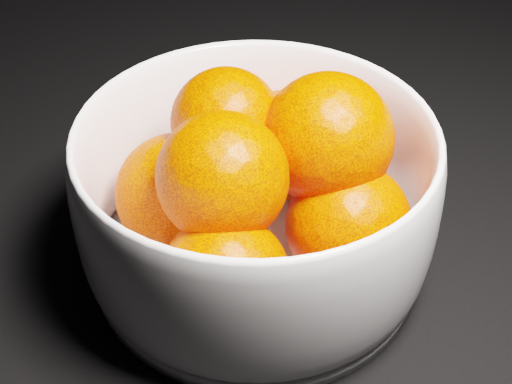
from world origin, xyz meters
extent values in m
cylinder|color=white|center=(-0.25, 0.15, 0.01)|extent=(0.23, 0.23, 0.01)
sphere|color=#FF3E00|center=(-0.21, 0.21, 0.05)|extent=(0.08, 0.08, 0.08)
sphere|color=#FF3E00|center=(-0.30, 0.17, 0.05)|extent=(0.08, 0.08, 0.08)
sphere|color=#FF3E00|center=(-0.29, 0.09, 0.05)|extent=(0.08, 0.08, 0.08)
sphere|color=#FF3E00|center=(-0.20, 0.11, 0.05)|extent=(0.08, 0.08, 0.08)
sphere|color=#FF3E00|center=(-0.26, 0.18, 0.10)|extent=(0.07, 0.07, 0.07)
sphere|color=#FF3E00|center=(-0.28, 0.12, 0.10)|extent=(0.08, 0.08, 0.08)
sphere|color=#FF3E00|center=(-0.20, 0.14, 0.10)|extent=(0.09, 0.09, 0.09)
camera|label=1|loc=(-0.35, -0.20, 0.37)|focal=50.00mm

